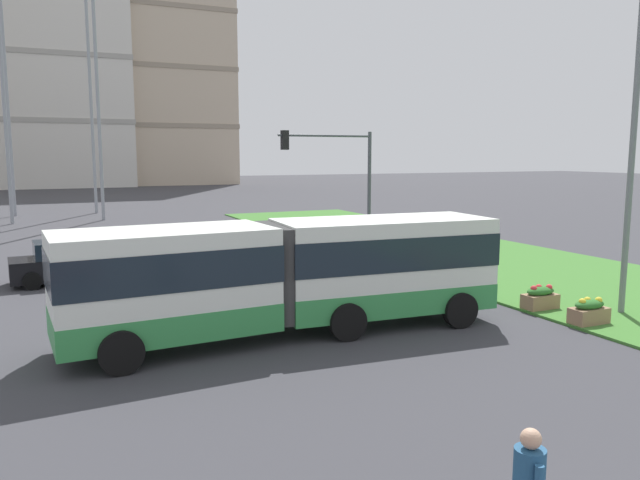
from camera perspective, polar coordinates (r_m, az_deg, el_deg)
articulated_bus at (r=16.26m, az=-2.91°, el=-3.15°), size 11.97×3.09×3.00m
car_black_sedan at (r=24.98m, az=-22.09°, el=-1.90°), size 4.50×2.23×1.58m
flower_planter_3 at (r=18.86m, az=23.78°, el=-6.09°), size 1.10×0.56×0.74m
flower_planter_4 at (r=20.10m, az=19.84°, el=-5.04°), size 1.10×0.56×0.74m
traffic_light_far_right at (r=26.84m, az=1.83°, el=6.36°), size 4.42×0.28×5.78m
streetlight_median at (r=20.13m, az=27.15°, el=8.34°), size 0.70×0.28×9.54m
apartment_tower_centre at (r=107.30m, az=-14.81°, el=19.36°), size 20.99×17.47×52.71m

